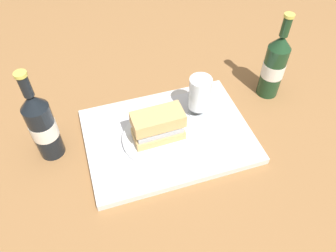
{
  "coord_description": "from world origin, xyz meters",
  "views": [
    {
      "loc": [
        -0.18,
        -0.55,
        0.7
      ],
      "look_at": [
        0.0,
        0.0,
        0.05
      ],
      "focal_mm": 35.23,
      "sensor_mm": 36.0,
      "label": 1
    }
  ],
  "objects_px": {
    "second_bottle": "(42,125)",
    "plate": "(158,138)",
    "sandwich": "(159,125)",
    "beer_bottle": "(274,65)",
    "beer_glass": "(200,95)"
  },
  "relations": [
    {
      "from": "second_bottle",
      "to": "plate",
      "type": "bearing_deg",
      "value": -13.34
    },
    {
      "from": "plate",
      "to": "second_bottle",
      "type": "distance_m",
      "value": 0.29
    },
    {
      "from": "sandwich",
      "to": "second_bottle",
      "type": "bearing_deg",
      "value": 165.08
    },
    {
      "from": "beer_bottle",
      "to": "second_bottle",
      "type": "bearing_deg",
      "value": -177.08
    },
    {
      "from": "plate",
      "to": "sandwich",
      "type": "xyz_separation_m",
      "value": [
        0.0,
        0.0,
        0.05
      ]
    },
    {
      "from": "sandwich",
      "to": "beer_glass",
      "type": "relative_size",
      "value": 1.08
    },
    {
      "from": "sandwich",
      "to": "plate",
      "type": "bearing_deg",
      "value": 180.0
    },
    {
      "from": "beer_glass",
      "to": "second_bottle",
      "type": "xyz_separation_m",
      "value": [
        -0.41,
        0.0,
        0.01
      ]
    },
    {
      "from": "beer_bottle",
      "to": "second_bottle",
      "type": "xyz_separation_m",
      "value": [
        -0.65,
        -0.03,
        0.0
      ]
    },
    {
      "from": "plate",
      "to": "sandwich",
      "type": "bearing_deg",
      "value": 1.76
    },
    {
      "from": "beer_glass",
      "to": "second_bottle",
      "type": "bearing_deg",
      "value": 179.38
    },
    {
      "from": "beer_glass",
      "to": "second_bottle",
      "type": "distance_m",
      "value": 0.41
    },
    {
      "from": "sandwich",
      "to": "beer_glass",
      "type": "distance_m",
      "value": 0.15
    },
    {
      "from": "beer_bottle",
      "to": "second_bottle",
      "type": "height_order",
      "value": "same"
    },
    {
      "from": "beer_bottle",
      "to": "beer_glass",
      "type": "bearing_deg",
      "value": -171.25
    }
  ]
}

